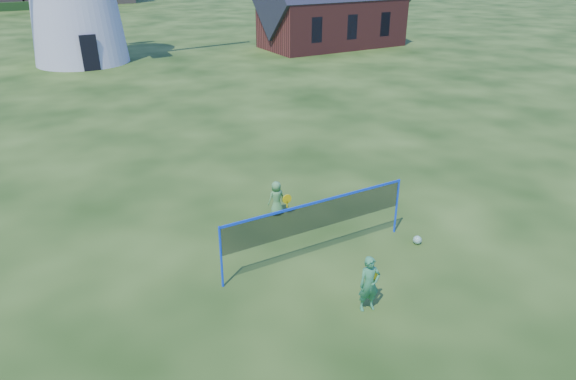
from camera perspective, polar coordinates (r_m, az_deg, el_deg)
The scene contains 6 objects.
ground at distance 12.93m, azimuth 0.33°, elevation -7.04°, with size 220.00×220.00×0.00m, color black.
chapel at distance 41.61m, azimuth 4.99°, elevation 19.28°, with size 11.10×5.38×9.39m.
badminton_net at distance 12.23m, azimuth 3.28°, elevation -2.94°, with size 5.05×0.05×1.55m.
player_girl at distance 10.89m, azimuth 9.06°, elevation -10.32°, with size 0.68×0.40×1.26m.
player_boy at distance 14.53m, azimuth -1.29°, elevation -0.91°, with size 0.61×0.39×1.01m.
play_ball at distance 13.68m, azimuth 14.24°, elevation -5.42°, with size 0.22×0.22×0.22m, color green.
Camera 1 is at (-5.48, -9.46, 6.91)m, focal length 31.85 mm.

